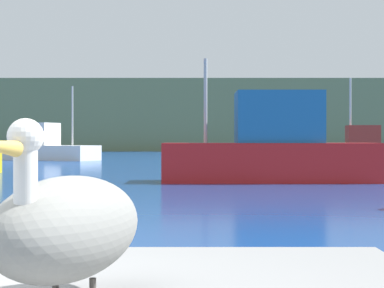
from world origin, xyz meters
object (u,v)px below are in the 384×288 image
pelican (66,226)px  fishing_boat_red (271,148)px  fishing_boat_green (371,150)px  fishing_boat_white (43,148)px

pelican → fishing_boat_red: 18.71m
fishing_boat_red → pelican: bearing=80.3°
pelican → fishing_boat_green: fishing_boat_green is taller
pelican → fishing_boat_red: fishing_boat_red is taller
pelican → fishing_boat_white: bearing=-152.3°
fishing_boat_red → fishing_boat_white: 26.60m
fishing_boat_green → fishing_boat_white: fishing_boat_white is taller
pelican → fishing_boat_red: bearing=-175.2°
fishing_boat_green → fishing_boat_red: bearing=67.8°
pelican → fishing_boat_white: (-9.73, 41.69, -0.16)m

